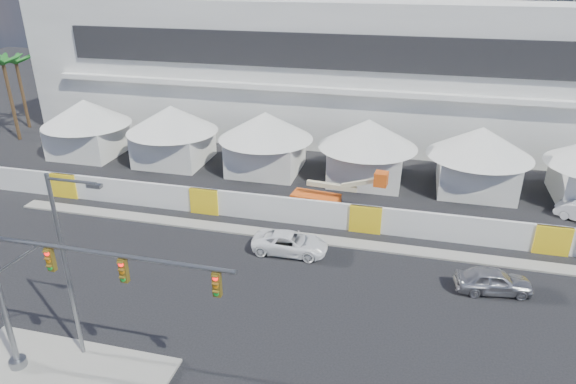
% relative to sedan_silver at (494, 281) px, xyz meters
% --- Properties ---
extents(ground, '(160.00, 160.00, 0.00)m').
position_rel_sedan_silver_xyz_m(ground, '(-13.91, -9.11, -0.73)').
color(ground, black).
rests_on(ground, ground).
extents(median_island, '(10.00, 5.00, 0.15)m').
position_rel_sedan_silver_xyz_m(median_island, '(-19.91, -12.11, -0.66)').
color(median_island, gray).
rests_on(median_island, ground).
extents(stadium, '(80.00, 24.80, 21.98)m').
position_rel_sedan_silver_xyz_m(stadium, '(-5.21, 32.39, 8.72)').
color(stadium, silver).
rests_on(stadium, ground).
extents(tent_row, '(53.40, 8.40, 5.40)m').
position_rel_sedan_silver_xyz_m(tent_row, '(-13.41, 14.89, 2.42)').
color(tent_row, silver).
rests_on(tent_row, ground).
extents(hoarding_fence, '(70.00, 0.25, 2.00)m').
position_rel_sedan_silver_xyz_m(hoarding_fence, '(-7.91, 5.39, 0.27)').
color(hoarding_fence, silver).
rests_on(hoarding_fence, ground).
extents(palm_cluster, '(10.60, 10.60, 8.55)m').
position_rel_sedan_silver_xyz_m(palm_cluster, '(-47.38, 20.40, 6.15)').
color(palm_cluster, '#47331E').
rests_on(palm_cluster, ground).
extents(sedan_silver, '(2.35, 4.50, 1.46)m').
position_rel_sedan_silver_xyz_m(sedan_silver, '(0.00, 0.00, 0.00)').
color(sedan_silver, '#A1A1A6').
rests_on(sedan_silver, ground).
extents(pickup_curb, '(2.37, 4.95, 1.36)m').
position_rel_sedan_silver_xyz_m(pickup_curb, '(-12.34, 1.41, -0.05)').
color(pickup_curb, white).
rests_on(pickup_curb, ground).
extents(traffic_mast, '(11.40, 0.77, 7.91)m').
position_rel_sedan_silver_xyz_m(traffic_mast, '(-19.80, -11.88, 3.85)').
color(traffic_mast, slate).
rests_on(traffic_mast, median_island).
extents(streetlight_median, '(2.58, 0.26, 9.31)m').
position_rel_sedan_silver_xyz_m(streetlight_median, '(-19.52, -10.30, 4.77)').
color(streetlight_median, slate).
rests_on(streetlight_median, median_island).
extents(boom_lift, '(7.27, 2.03, 3.65)m').
position_rel_sedan_silver_xyz_m(boom_lift, '(-11.33, 8.28, 0.25)').
color(boom_lift, '#E65615').
rests_on(boom_lift, ground).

